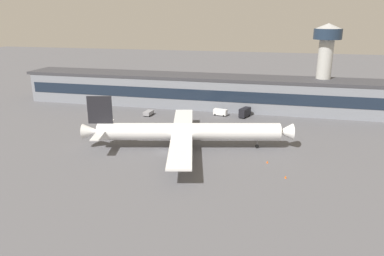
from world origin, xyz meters
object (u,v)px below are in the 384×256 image
belt_loader (98,109)px  traffic_cone_1 (286,177)px  stair_truck (245,112)px  pushback_tractor (149,113)px  airliner (186,132)px  crew_van (221,112)px  traffic_cone_0 (267,162)px  control_tower (325,58)px

belt_loader → traffic_cone_1: size_ratio=10.12×
belt_loader → traffic_cone_1: bearing=-32.2°
stair_truck → pushback_tractor: 37.42m
airliner → traffic_cone_1: 32.45m
crew_van → traffic_cone_0: bearing=-66.0°
crew_van → stair_truck: bearing=-0.5°
traffic_cone_0 → traffic_cone_1: traffic_cone_0 is taller
stair_truck → crew_van: stair_truck is taller
airliner → traffic_cone_1: (28.64, -14.48, -4.77)m
stair_truck → belt_loader: bearing=-174.0°
stair_truck → crew_van: (-9.35, 0.08, -0.52)m
belt_loader → traffic_cone_0: (68.92, -37.84, -0.82)m
airliner → traffic_cone_0: (23.98, -5.99, -4.77)m
crew_van → traffic_cone_0: 48.27m
crew_van → traffic_cone_1: 57.93m
traffic_cone_0 → pushback_tractor: bearing=141.2°
traffic_cone_1 → control_tower: bearing=78.4°
airliner → control_tower: 70.70m
belt_loader → control_tower: bearing=14.1°
airliner → control_tower: bearing=51.6°
airliner → traffic_cone_1: size_ratio=92.47×
traffic_cone_0 → traffic_cone_1: bearing=-61.3°
stair_truck → traffic_cone_1: stair_truck is taller
pushback_tractor → traffic_cone_1: size_ratio=7.60×
control_tower → traffic_cone_0: 66.22m
airliner → control_tower: (42.73, 53.90, 16.38)m
crew_van → pushback_tractor: bearing=-167.4°
belt_loader → traffic_cone_0: 78.63m
airliner → crew_van: bearing=83.5°
pushback_tractor → stair_truck: bearing=9.3°
crew_van → traffic_cone_0: crew_van is taller
airliner → belt_loader: airliner is taller
control_tower → traffic_cone_1: bearing=-101.6°
stair_truck → traffic_cone_1: (14.93, -52.50, -1.65)m
traffic_cone_0 → control_tower: bearing=72.6°
control_tower → traffic_cone_1: control_tower is taller
airliner → stair_truck: bearing=70.2°
airliner → crew_van: airliner is taller
control_tower → stair_truck: (-29.01, -15.88, -19.50)m
crew_van → traffic_cone_1: size_ratio=8.44×
traffic_cone_0 → traffic_cone_1: size_ratio=1.00×
control_tower → stair_truck: control_tower is taller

